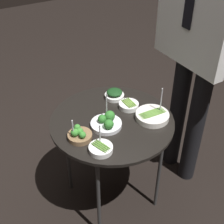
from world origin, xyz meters
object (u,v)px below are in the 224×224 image
bowl_asparagus_mid_right (152,116)px  waiter_figure (205,17)px  bowl_asparagus_mid_left (129,105)px  bowl_broccoli_near_rim (79,135)px  bowl_spinach_back_left (114,94)px  bowl_broccoli_front_center (107,122)px  bowl_asparagus_center (101,148)px  serving_cart (112,126)px

bowl_asparagus_mid_right → waiter_figure: size_ratio=0.10×
bowl_asparagus_mid_left → bowl_asparagus_mid_right: bowl_asparagus_mid_right is taller
bowl_asparagus_mid_left → bowl_broccoli_near_rim: bowl_broccoli_near_rim is taller
bowl_spinach_back_left → bowl_broccoli_front_center: bearing=-39.4°
bowl_spinach_back_left → bowl_broccoli_near_rim: (0.22, -0.33, 0.00)m
bowl_broccoli_front_center → waiter_figure: (-0.01, 0.58, 0.43)m
bowl_spinach_back_left → bowl_asparagus_mid_left: (0.12, 0.02, -0.01)m
bowl_asparagus_mid_left → waiter_figure: (0.07, 0.40, 0.44)m
bowl_spinach_back_left → bowl_asparagus_center: size_ratio=0.87×
bowl_broccoli_front_center → bowl_broccoli_near_rim: bowl_broccoli_front_center is taller
bowl_asparagus_mid_right → bowl_asparagus_center: 0.36m
bowl_asparagus_center → bowl_asparagus_mid_left: bearing=126.8°
serving_cart → bowl_broccoli_front_center: 0.09m
bowl_asparagus_mid_right → waiter_figure: 0.56m
bowl_spinach_back_left → bowl_asparagus_mid_left: 0.12m
waiter_figure → bowl_broccoli_front_center: bearing=-88.6°
serving_cart → bowl_asparagus_center: bearing=-42.9°
bowl_asparagus_mid_right → waiter_figure: (-0.08, 0.34, 0.44)m
bowl_asparagus_mid_right → waiter_figure: waiter_figure is taller
bowl_broccoli_front_center → bowl_asparagus_mid_right: (0.07, 0.24, -0.01)m
serving_cart → waiter_figure: bearing=88.0°
bowl_broccoli_near_rim → bowl_asparagus_center: size_ratio=0.96×
serving_cart → bowl_asparagus_mid_right: (0.10, 0.19, 0.06)m
bowl_spinach_back_left → bowl_asparagus_mid_right: size_ratio=0.63×
bowl_broccoli_front_center → waiter_figure: waiter_figure is taller
bowl_spinach_back_left → bowl_asparagus_center: (0.35, -0.28, -0.01)m
bowl_asparagus_mid_right → waiter_figure: bearing=103.0°
bowl_broccoli_front_center → bowl_asparagus_mid_left: bearing=113.4°
bowl_asparagus_mid_right → bowl_asparagus_mid_left: bearing=-160.0°
bowl_spinach_back_left → bowl_broccoli_near_rim: size_ratio=0.90×
bowl_broccoli_front_center → serving_cart: bearing=123.1°
serving_cart → bowl_spinach_back_left: 0.22m
serving_cart → bowl_asparagus_mid_left: 0.16m
bowl_broccoli_near_rim → bowl_spinach_back_left: bearing=123.5°
bowl_broccoli_front_center → bowl_spinach_back_left: (-0.20, 0.17, -0.00)m
bowl_spinach_back_left → bowl_asparagus_center: bowl_asparagus_center is taller
serving_cart → bowl_asparagus_center: size_ratio=5.09×
bowl_asparagus_center → bowl_broccoli_front_center: bearing=141.6°
bowl_broccoli_front_center → bowl_broccoli_near_rim: (0.01, -0.16, -0.00)m
bowl_asparagus_mid_left → bowl_asparagus_center: bowl_asparagus_center is taller
bowl_asparagus_center → waiter_figure: (-0.16, 0.70, 0.44)m
serving_cart → bowl_asparagus_center: bowl_asparagus_center is taller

